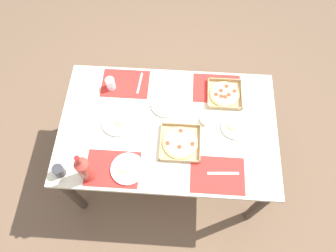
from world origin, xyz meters
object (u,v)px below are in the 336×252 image
at_px(plate_near_left, 235,127).
at_px(cup_dark, 59,171).
at_px(soda_bottle, 84,169).
at_px(condiment_bowl, 206,121).
at_px(plate_middle, 118,122).
at_px(pizza_box_corner_left, 224,94).
at_px(plate_far_right, 127,169).
at_px(pizza_box_edge_far, 180,143).
at_px(plate_far_left, 165,105).
at_px(cup_red, 111,84).

distance_m(plate_near_left, cup_dark, 1.23).
height_order(soda_bottle, cup_dark, soda_bottle).
distance_m(cup_dark, condiment_bowl, 1.05).
bearing_deg(soda_bottle, condiment_bowl, -149.57).
bearing_deg(plate_middle, pizza_box_corner_left, -159.81).
height_order(plate_middle, condiment_bowl, condiment_bowl).
bearing_deg(plate_far_right, plate_middle, -72.26).
distance_m(pizza_box_edge_far, condiment_bowl, 0.25).
bearing_deg(condiment_bowl, pizza_box_edge_far, 46.17).
xyz_separation_m(plate_far_left, plate_far_right, (0.22, 0.51, 0.00)).
distance_m(cup_red, condiment_bowl, 0.76).
xyz_separation_m(plate_far_left, condiment_bowl, (-0.30, 0.12, 0.01)).
relative_size(plate_far_left, cup_dark, 2.40).
distance_m(pizza_box_corner_left, condiment_bowl, 0.28).
xyz_separation_m(plate_near_left, condiment_bowl, (0.21, -0.03, 0.01)).
bearing_deg(cup_dark, cup_red, -108.77).
distance_m(plate_middle, condiment_bowl, 0.63).
bearing_deg(cup_red, pizza_box_corner_left, 179.00).
bearing_deg(plate_near_left, condiment_bowl, -8.71).
relative_size(pizza_box_corner_left, cup_dark, 2.89).
height_order(plate_far_right, cup_red, cup_red).
bearing_deg(soda_bottle, pizza_box_edge_far, -155.56).
bearing_deg(soda_bottle, plate_middle, -108.71).
xyz_separation_m(plate_near_left, soda_bottle, (0.97, 0.42, 0.12)).
distance_m(plate_near_left, plate_far_right, 0.81).
height_order(pizza_box_edge_far, soda_bottle, soda_bottle).
relative_size(plate_near_left, plate_far_right, 0.88).
distance_m(cup_dark, cup_red, 0.73).
relative_size(cup_red, condiment_bowl, 1.32).
relative_size(plate_far_left, plate_near_left, 1.06).
xyz_separation_m(pizza_box_corner_left, plate_middle, (0.77, 0.28, -0.00)).
distance_m(plate_far_left, cup_red, 0.44).
distance_m(pizza_box_edge_far, soda_bottle, 0.66).
height_order(cup_dark, condiment_bowl, cup_dark).
xyz_separation_m(pizza_box_edge_far, plate_near_left, (-0.38, -0.15, -0.00)).
xyz_separation_m(pizza_box_edge_far, plate_far_left, (0.12, -0.30, -0.00)).
relative_size(pizza_box_edge_far, pizza_box_corner_left, 1.09).
height_order(pizza_box_edge_far, cup_dark, cup_dark).
distance_m(pizza_box_corner_left, plate_far_right, 0.91).
distance_m(soda_bottle, cup_red, 0.71).
height_order(plate_near_left, cup_red, cup_red).
height_order(pizza_box_corner_left, plate_middle, pizza_box_corner_left).
height_order(plate_near_left, condiment_bowl, condiment_bowl).
height_order(pizza_box_edge_far, plate_near_left, pizza_box_edge_far).
bearing_deg(cup_dark, pizza_box_edge_far, -161.33).
bearing_deg(cup_red, condiment_bowl, 160.58).
xyz_separation_m(plate_near_left, cup_red, (0.92, -0.28, 0.04)).
xyz_separation_m(pizza_box_edge_far, pizza_box_corner_left, (-0.31, -0.42, 0.00)).
height_order(plate_far_right, cup_dark, cup_dark).
distance_m(plate_far_right, cup_dark, 0.44).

